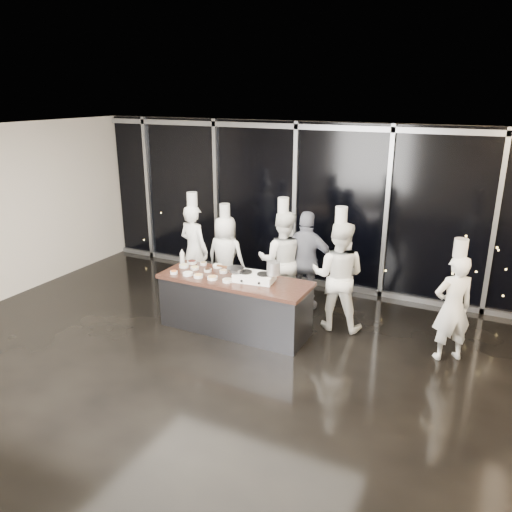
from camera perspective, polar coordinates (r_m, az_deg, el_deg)
The scene contains 15 objects.
ground at distance 7.63m, azimuth -5.69°, elevation -11.06°, with size 9.00×9.00×0.00m, color black.
room_shell at distance 6.72m, azimuth -5.01°, elevation 5.49°, with size 9.02×7.02×3.21m.
window_wall at distance 9.95m, azimuth 4.54°, elevation 5.89°, with size 8.90×0.11×3.20m.
demo_counter at distance 8.12m, azimuth -2.43°, elevation -5.51°, with size 2.46×0.86×0.90m.
stove at distance 7.82m, azimuth -0.18°, elevation -2.40°, with size 0.66×0.45×0.14m.
frying_pan at distance 7.88m, azimuth -2.44°, elevation -1.49°, with size 0.49×0.30×0.05m.
stock_pot at distance 7.67m, azimuth 2.01°, elevation -1.41°, with size 0.20×0.20×0.20m, color #ABABAD.
prep_bowls at distance 8.22m, azimuth -5.81°, elevation -1.73°, with size 1.39×0.73×0.05m.
squeeze_bottle at distance 8.64m, azimuth -8.43°, elevation -0.11°, with size 0.08×0.08×0.27m.
chef_far_left at distance 9.46m, azimuth -7.09°, elevation 0.76°, with size 0.72×0.55×1.99m.
chef_left at distance 9.37m, azimuth -3.48°, elevation 0.01°, with size 0.78×0.52×1.79m.
chef_center at distance 8.78m, azimuth 3.03°, elevation -0.47°, with size 1.04×0.92×2.02m.
guest at distance 8.75m, azimuth 5.81°, elevation -0.66°, with size 1.08×0.52×1.80m.
chef_right at distance 8.14m, azimuth 9.35°, elevation -2.19°, with size 0.95×0.78×2.04m.
chef_side at distance 7.65m, azimuth 21.56°, elevation -5.40°, with size 0.70×0.64×1.83m.
Camera 1 is at (3.60, -5.59, 3.73)m, focal length 35.00 mm.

